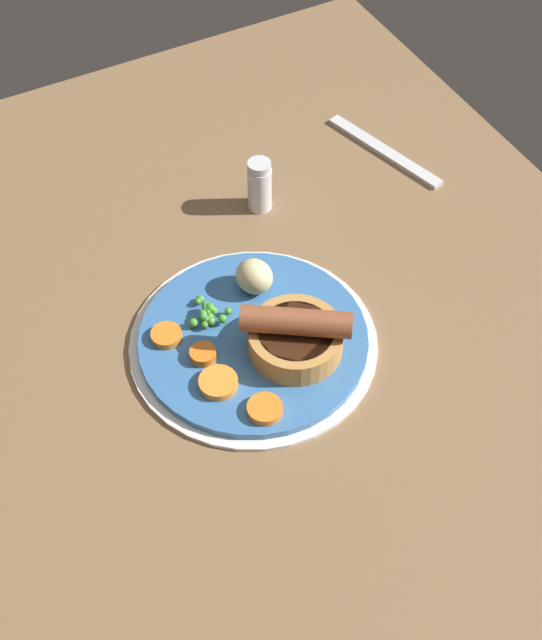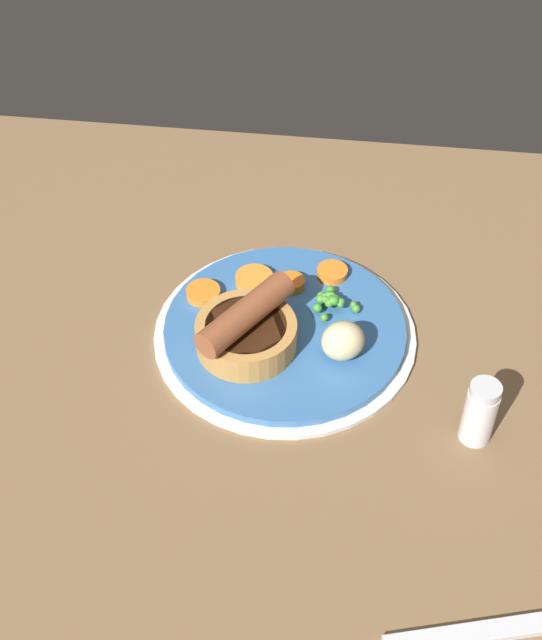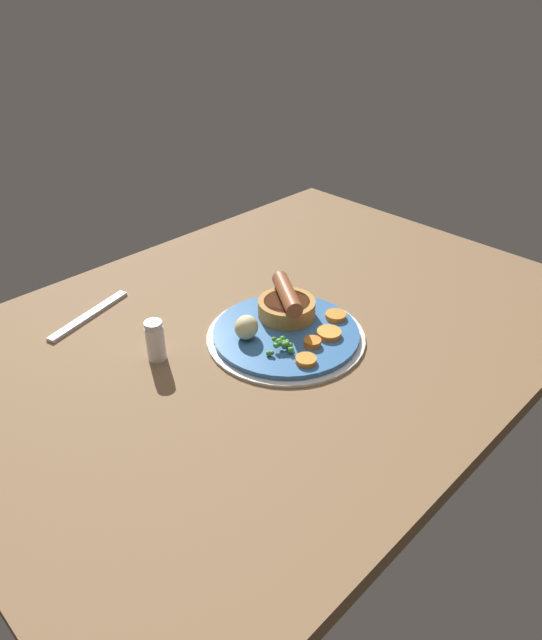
% 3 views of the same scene
% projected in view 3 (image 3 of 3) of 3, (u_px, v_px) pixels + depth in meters
% --- Properties ---
extents(dining_table, '(1.10, 0.80, 0.03)m').
position_uv_depth(dining_table, '(274.00, 331.00, 0.99)').
color(dining_table, brown).
rests_on(dining_table, ground).
extents(dinner_plate, '(0.26, 0.26, 0.01)m').
position_uv_depth(dinner_plate, '(286.00, 335.00, 0.94)').
color(dinner_plate, silver).
rests_on(dinner_plate, dining_table).
extents(sausage_pudding, '(0.10, 0.11, 0.06)m').
position_uv_depth(sausage_pudding, '(287.00, 305.00, 0.97)').
color(sausage_pudding, '#BC8442').
rests_on(sausage_pudding, dinner_plate).
extents(pea_pile, '(0.05, 0.05, 0.02)m').
position_uv_depth(pea_pile, '(281.00, 344.00, 0.89)').
color(pea_pile, green).
rests_on(pea_pile, dinner_plate).
extents(potato_chunk_0, '(0.05, 0.05, 0.04)m').
position_uv_depth(potato_chunk_0, '(246.00, 327.00, 0.91)').
color(potato_chunk_0, beige).
rests_on(potato_chunk_0, dinner_plate).
extents(carrot_slice_0, '(0.03, 0.03, 0.01)m').
position_uv_depth(carrot_slice_0, '(312.00, 342.00, 0.90)').
color(carrot_slice_0, orange).
rests_on(carrot_slice_0, dinner_plate).
extents(carrot_slice_1, '(0.05, 0.05, 0.01)m').
position_uv_depth(carrot_slice_1, '(336.00, 316.00, 0.97)').
color(carrot_slice_1, orange).
rests_on(carrot_slice_1, dinner_plate).
extents(carrot_slice_3, '(0.04, 0.04, 0.01)m').
position_uv_depth(carrot_slice_3, '(329.00, 333.00, 0.92)').
color(carrot_slice_3, orange).
rests_on(carrot_slice_3, dinner_plate).
extents(carrot_slice_5, '(0.05, 0.05, 0.01)m').
position_uv_depth(carrot_slice_5, '(306.00, 360.00, 0.86)').
color(carrot_slice_5, orange).
rests_on(carrot_slice_5, dinner_plate).
extents(fork, '(0.18, 0.06, 0.01)m').
position_uv_depth(fork, '(89.00, 315.00, 1.00)').
color(fork, silver).
rests_on(fork, dining_table).
extents(salt_shaker, '(0.03, 0.03, 0.07)m').
position_uv_depth(salt_shaker, '(155.00, 341.00, 0.88)').
color(salt_shaker, silver).
rests_on(salt_shaker, dining_table).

